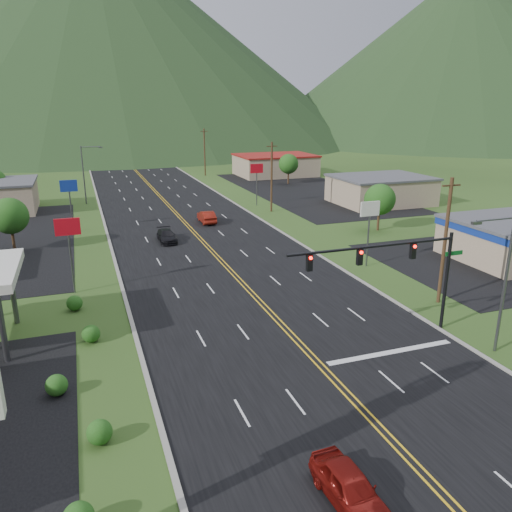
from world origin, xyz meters
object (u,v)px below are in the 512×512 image
object	(u,v)px
streetlight_west	(85,171)
car_red_far	(207,217)
streetlight_east	(502,276)
car_red_near	(350,488)
traffic_signal	(399,262)
car_dark_mid	(167,236)

from	to	relation	value
streetlight_west	car_red_far	distance (m)	24.21
streetlight_east	streetlight_west	bearing A→B (deg)	110.86
streetlight_west	car_red_near	xyz separation A→B (m)	(7.84, -68.18, -4.45)
traffic_signal	streetlight_east	bearing A→B (deg)	-40.39
car_red_far	streetlight_east	bearing A→B (deg)	102.48
streetlight_west	car_dark_mid	bearing A→B (deg)	-73.70
car_red_near	streetlight_west	bearing A→B (deg)	93.84
streetlight_west	car_dark_mid	distance (m)	28.13
streetlight_west	car_dark_mid	xyz separation A→B (m)	(7.79, -26.65, -4.52)
car_dark_mid	car_red_far	bearing A→B (deg)	49.46
traffic_signal	car_red_near	bearing A→B (deg)	-130.30
car_dark_mid	car_red_far	distance (m)	10.19
car_red_near	car_dark_mid	world-z (taller)	car_red_near
traffic_signal	car_red_near	xyz separation A→B (m)	(-10.32, -12.18, -4.60)
streetlight_east	car_dark_mid	distance (m)	36.87
streetlight_east	streetlight_west	distance (m)	64.21
streetlight_west	car_red_far	world-z (taller)	streetlight_west
car_red_near	car_red_far	bearing A→B (deg)	79.65
car_red_near	car_red_far	world-z (taller)	car_red_far
traffic_signal	car_red_far	xyz separation A→B (m)	(-3.72, 37.08, -4.54)
streetlight_east	car_red_near	world-z (taller)	streetlight_east
streetlight_west	streetlight_east	bearing A→B (deg)	-69.14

